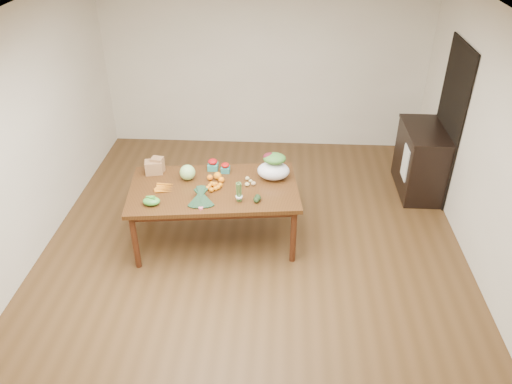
# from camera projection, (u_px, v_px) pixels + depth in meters

# --- Properties ---
(floor) EXTENTS (6.00, 6.00, 0.00)m
(floor) POSITION_uv_depth(u_px,v_px,m) (252.00, 257.00, 5.86)
(floor) COLOR brown
(floor) RESTS_ON ground
(ceiling) EXTENTS (5.00, 6.00, 0.02)m
(ceiling) POSITION_uv_depth(u_px,v_px,m) (251.00, 20.00, 4.42)
(ceiling) COLOR white
(ceiling) RESTS_ON room_walls
(room_walls) EXTENTS (5.02, 6.02, 2.70)m
(room_walls) POSITION_uv_depth(u_px,v_px,m) (252.00, 155.00, 5.14)
(room_walls) COLOR white
(room_walls) RESTS_ON floor
(dining_table) EXTENTS (2.04, 1.29, 0.75)m
(dining_table) POSITION_uv_depth(u_px,v_px,m) (215.00, 214.00, 5.94)
(dining_table) COLOR #4A2911
(dining_table) RESTS_ON floor
(doorway_dark) EXTENTS (0.02, 1.00, 2.10)m
(doorway_dark) POSITION_uv_depth(u_px,v_px,m) (448.00, 123.00, 6.53)
(doorway_dark) COLOR black
(doorway_dark) RESTS_ON floor
(cabinet) EXTENTS (0.52, 1.02, 0.94)m
(cabinet) POSITION_uv_depth(u_px,v_px,m) (420.00, 160.00, 6.87)
(cabinet) COLOR black
(cabinet) RESTS_ON floor
(dish_towel) EXTENTS (0.02, 0.28, 0.45)m
(dish_towel) POSITION_uv_depth(u_px,v_px,m) (405.00, 163.00, 6.65)
(dish_towel) COLOR white
(dish_towel) RESTS_ON cabinet
(paper_bag) EXTENTS (0.30, 0.26, 0.19)m
(paper_bag) POSITION_uv_depth(u_px,v_px,m) (154.00, 166.00, 5.97)
(paper_bag) COLOR #A26848
(paper_bag) RESTS_ON dining_table
(cabbage) EXTENTS (0.18, 0.18, 0.18)m
(cabbage) POSITION_uv_depth(u_px,v_px,m) (187.00, 172.00, 5.85)
(cabbage) COLOR #A6DA7D
(cabbage) RESTS_ON dining_table
(strawberry_basket_a) EXTENTS (0.13, 0.13, 0.11)m
(strawberry_basket_a) POSITION_uv_depth(u_px,v_px,m) (213.00, 165.00, 6.07)
(strawberry_basket_a) COLOR red
(strawberry_basket_a) RESTS_ON dining_table
(strawberry_basket_b) EXTENTS (0.12, 0.12, 0.10)m
(strawberry_basket_b) POSITION_uv_depth(u_px,v_px,m) (225.00, 168.00, 6.02)
(strawberry_basket_b) COLOR red
(strawberry_basket_b) RESTS_ON dining_table
(orange_a) EXTENTS (0.07, 0.07, 0.07)m
(orange_a) POSITION_uv_depth(u_px,v_px,m) (210.00, 178.00, 5.86)
(orange_a) COLOR orange
(orange_a) RESTS_ON dining_table
(orange_b) EXTENTS (0.09, 0.09, 0.09)m
(orange_b) POSITION_uv_depth(u_px,v_px,m) (218.00, 176.00, 5.87)
(orange_b) COLOR orange
(orange_b) RESTS_ON dining_table
(orange_c) EXTENTS (0.07, 0.07, 0.07)m
(orange_c) POSITION_uv_depth(u_px,v_px,m) (221.00, 180.00, 5.82)
(orange_c) COLOR orange
(orange_c) RESTS_ON dining_table
(mandarin_cluster) EXTENTS (0.20, 0.20, 0.09)m
(mandarin_cluster) POSITION_uv_depth(u_px,v_px,m) (214.00, 185.00, 5.70)
(mandarin_cluster) COLOR orange
(mandarin_cluster) RESTS_ON dining_table
(carrots) EXTENTS (0.24, 0.24, 0.03)m
(carrots) POSITION_uv_depth(u_px,v_px,m) (164.00, 188.00, 5.71)
(carrots) COLOR orange
(carrots) RESTS_ON dining_table
(snap_pea_bag) EXTENTS (0.19, 0.14, 0.09)m
(snap_pea_bag) POSITION_uv_depth(u_px,v_px,m) (151.00, 201.00, 5.42)
(snap_pea_bag) COLOR green
(snap_pea_bag) RESTS_ON dining_table
(kale_bunch) EXTENTS (0.36, 0.43, 0.16)m
(kale_bunch) POSITION_uv_depth(u_px,v_px,m) (201.00, 198.00, 5.41)
(kale_bunch) COLOR black
(kale_bunch) RESTS_ON dining_table
(asparagus_bundle) EXTENTS (0.09, 0.12, 0.26)m
(asparagus_bundle) POSITION_uv_depth(u_px,v_px,m) (239.00, 192.00, 5.42)
(asparagus_bundle) COLOR #4D843C
(asparagus_bundle) RESTS_ON dining_table
(potato_a) EXTENTS (0.06, 0.05, 0.05)m
(potato_a) POSITION_uv_depth(u_px,v_px,m) (239.00, 185.00, 5.75)
(potato_a) COLOR #D7BE7C
(potato_a) RESTS_ON dining_table
(potato_b) EXTENTS (0.06, 0.05, 0.05)m
(potato_b) POSITION_uv_depth(u_px,v_px,m) (247.00, 184.00, 5.75)
(potato_b) COLOR #D3BA79
(potato_b) RESTS_ON dining_table
(potato_c) EXTENTS (0.04, 0.04, 0.04)m
(potato_c) POSITION_uv_depth(u_px,v_px,m) (251.00, 181.00, 5.83)
(potato_c) COLOR #DDCE7F
(potato_c) RESTS_ON dining_table
(potato_d) EXTENTS (0.05, 0.05, 0.05)m
(potato_d) POSITION_uv_depth(u_px,v_px,m) (247.00, 178.00, 5.87)
(potato_d) COLOR tan
(potato_d) RESTS_ON dining_table
(potato_e) EXTENTS (0.06, 0.05, 0.05)m
(potato_e) POSITION_uv_depth(u_px,v_px,m) (253.00, 183.00, 5.77)
(potato_e) COLOR tan
(potato_e) RESTS_ON dining_table
(avocado_a) EXTENTS (0.08, 0.10, 0.06)m
(avocado_a) POSITION_uv_depth(u_px,v_px,m) (256.00, 200.00, 5.47)
(avocado_a) COLOR black
(avocado_a) RESTS_ON dining_table
(avocado_b) EXTENTS (0.09, 0.12, 0.07)m
(avocado_b) POSITION_uv_depth(u_px,v_px,m) (258.00, 198.00, 5.50)
(avocado_b) COLOR black
(avocado_b) RESTS_ON dining_table
(salad_bag) EXTENTS (0.41, 0.33, 0.29)m
(salad_bag) POSITION_uv_depth(u_px,v_px,m) (273.00, 168.00, 5.83)
(salad_bag) COLOR white
(salad_bag) RESTS_ON dining_table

